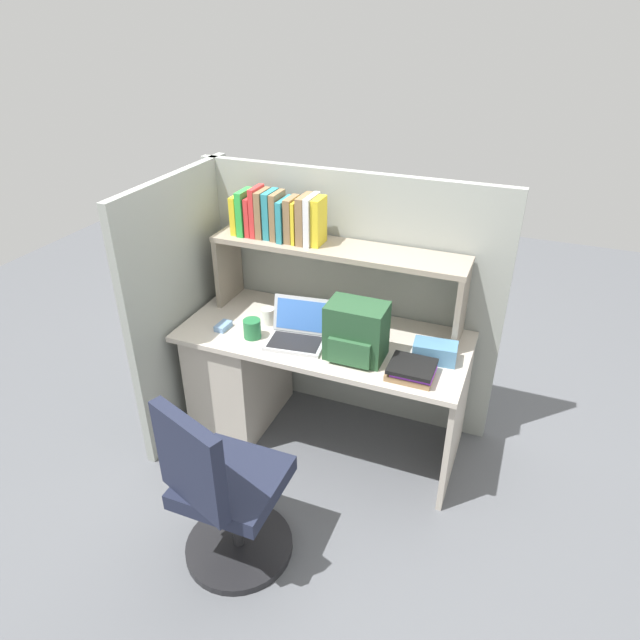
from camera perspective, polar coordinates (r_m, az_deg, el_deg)
The scene contains 14 objects.
ground_plane at distance 3.55m, azimuth 0.31°, elevation -11.67°, with size 8.00×8.00×0.00m, color #595B60.
desk at distance 3.43m, azimuth -5.76°, elevation -4.92°, with size 1.60×0.70×0.73m.
cubicle_partition_rear at distance 3.40m, azimuth 2.70°, elevation 2.21°, with size 1.84×0.05×1.55m, color #939991.
cubicle_partition_left at distance 3.42m, azimuth -13.35°, elevation 1.52°, with size 0.05×1.06×1.55m, color #939991.
overhead_hutch at distance 3.12m, azimuth 1.72°, elevation 5.82°, with size 1.44×0.28×0.45m.
reference_books_on_shelf at distance 3.16m, azimuth -4.16°, elevation 10.44°, with size 0.54×0.18×0.28m.
laptop at distance 3.04m, azimuth -2.29°, elevation -1.27°, with size 0.34×0.30×0.22m.
backpack at distance 2.86m, azimuth 3.68°, elevation -1.25°, with size 0.30×0.23×0.30m.
computer_mouse at distance 3.21m, azimuth -9.81°, elevation -0.62°, with size 0.06×0.10×0.03m, color #7299C6.
paper_cup at distance 3.21m, azimuth -5.29°, elevation 0.41°, with size 0.08×0.08×0.09m, color white.
tissue_box at distance 2.93m, azimuth 11.60°, elevation -3.18°, with size 0.22×0.12×0.10m, color teal.
snack_canister at distance 3.09m, azimuth -6.91°, elevation -0.88°, with size 0.10×0.10×0.11m, color #26723F.
desk_book_stack at distance 2.79m, azimuth 9.29°, elevation -5.14°, with size 0.23×0.20×0.07m.
office_chair at distance 2.68m, azimuth -9.71°, elevation -17.35°, with size 0.53×0.55×0.93m.
Camera 1 is at (0.98, -2.48, 2.33)m, focal length 31.49 mm.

